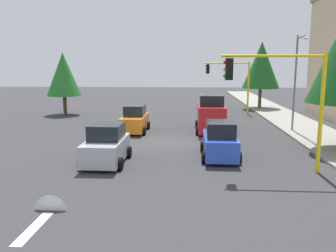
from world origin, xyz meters
The scene contains 12 objects.
ground_plane centered at (0.00, 0.00, 0.00)m, with size 120.00×120.00×0.00m, color #353538.
sidewalk_kerb centered at (-5.00, 10.50, 0.07)m, with size 80.00×4.00×0.15m, color gray.
lane_arrow_near centered at (11.51, -3.00, 0.01)m, with size 2.40×1.10×1.10m.
traffic_signal_near_left centered at (6.00, 5.65, 3.84)m, with size 0.36×4.59×5.41m.
traffic_signal_far_left centered at (-14.00, 5.64, 3.77)m, with size 0.36×4.59×5.30m.
street_lamp_curbside centered at (-3.61, 9.20, 4.35)m, with size 2.15×0.28×7.00m.
tree_roadside_far centered at (-18.00, 9.50, 4.97)m, with size 4.14×4.14×7.57m.
tree_opposite_side centered at (-12.00, -11.00, 4.03)m, with size 3.40×3.40×6.18m.
delivery_van_red centered at (-3.78, 3.15, 1.28)m, with size 4.80×2.22×2.77m.
car_silver centered at (5.12, -2.53, 0.90)m, with size 3.68×2.09×1.98m.
car_blue centered at (3.76, 3.22, 0.90)m, with size 3.78×1.97×1.98m.
car_orange centered at (-3.33, -2.48, 0.90)m, with size 3.93×1.93×1.98m.
Camera 1 is at (21.62, 1.68, 4.78)m, focal length 36.69 mm.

